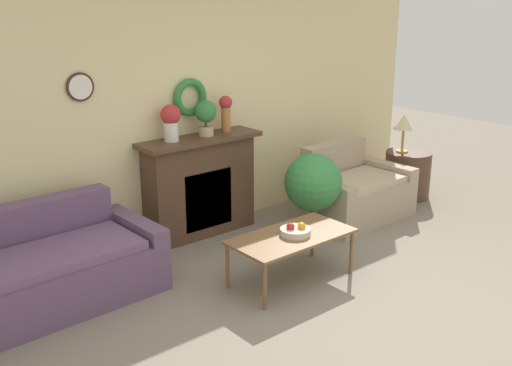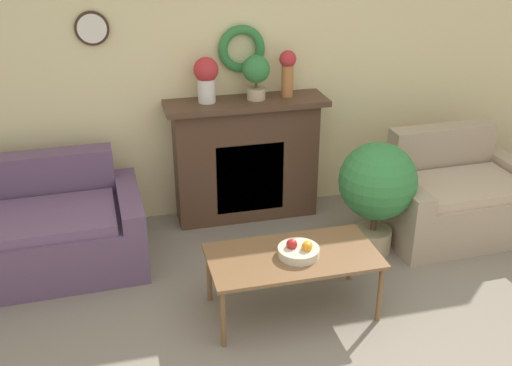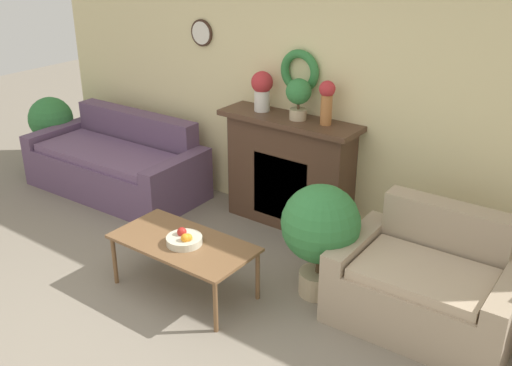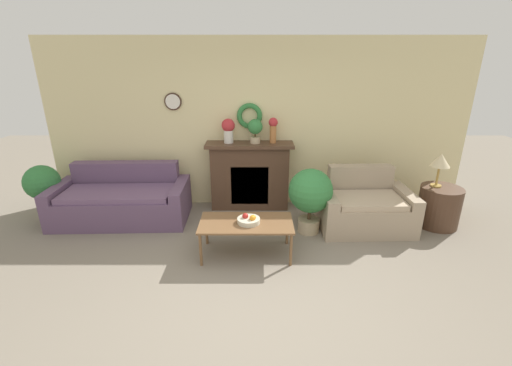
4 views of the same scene
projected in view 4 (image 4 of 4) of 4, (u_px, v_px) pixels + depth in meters
ground_plane at (259, 302)px, 3.56m from camera, size 16.00×16.00×0.00m
wall_back at (258, 125)px, 5.54m from camera, size 6.80×0.14×2.70m
fireplace at (251, 175)px, 5.62m from camera, size 1.40×0.41×1.11m
couch_left at (123, 200)px, 5.30m from camera, size 2.02×0.99×0.83m
loveseat_right at (365, 208)px, 5.05m from camera, size 1.33×0.92×0.85m
coffee_table at (247, 225)px, 4.28m from camera, size 1.17×0.60×0.46m
fruit_bowl at (250, 220)px, 4.23m from camera, size 0.28×0.28×0.12m
side_table_by_loveseat at (440, 207)px, 5.07m from camera, size 0.59×0.59×0.61m
table_lamp at (442, 162)px, 4.89m from camera, size 0.27×0.27×0.49m
vase_on_mantel_left at (229, 129)px, 5.36m from camera, size 0.21×0.21×0.38m
vase_on_mantel_right at (274, 128)px, 5.36m from camera, size 0.15×0.15×0.40m
potted_plant_on_mantel at (256, 129)px, 5.34m from camera, size 0.23×0.23×0.38m
potted_plant_floor_by_couch at (44, 185)px, 5.27m from camera, size 0.53×0.53×0.85m
potted_plant_floor_by_loveseat at (311, 193)px, 4.79m from camera, size 0.62×0.62×0.95m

